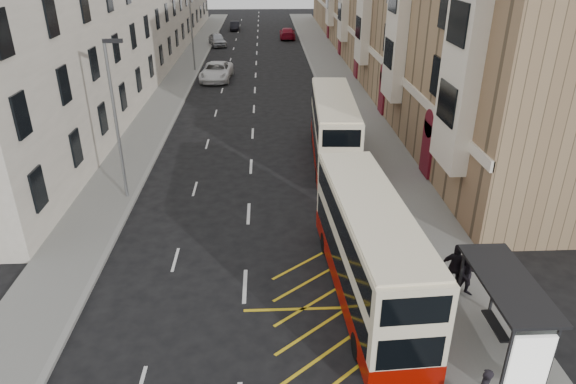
{
  "coord_description": "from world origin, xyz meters",
  "views": [
    {
      "loc": [
        0.94,
        -12.49,
        12.01
      ],
      "look_at": [
        1.83,
        7.26,
        2.47
      ],
      "focal_mm": 32.0,
      "sensor_mm": 36.0,
      "label": 1
    }
  ],
  "objects_px": {
    "street_lamp_far": "(192,26)",
    "car_silver": "(217,40)",
    "car_dark": "(235,26)",
    "bus_shelter": "(515,308)",
    "pedestrian_mid": "(469,275)",
    "street_lamp_near": "(116,113)",
    "double_decker_rear": "(333,129)",
    "pedestrian_far": "(456,267)",
    "car_red": "(287,33)",
    "double_decker_front": "(368,250)",
    "white_van": "(217,71)"
  },
  "relations": [
    {
      "from": "double_decker_front",
      "to": "car_red",
      "type": "relative_size",
      "value": 1.92
    },
    {
      "from": "double_decker_rear",
      "to": "car_silver",
      "type": "distance_m",
      "value": 41.65
    },
    {
      "from": "double_decker_rear",
      "to": "car_dark",
      "type": "relative_size",
      "value": 2.59
    },
    {
      "from": "bus_shelter",
      "to": "pedestrian_far",
      "type": "xyz_separation_m",
      "value": [
        -0.38,
        3.7,
        -1.03
      ]
    },
    {
      "from": "pedestrian_far",
      "to": "car_red",
      "type": "relative_size",
      "value": 0.36
    },
    {
      "from": "pedestrian_mid",
      "to": "pedestrian_far",
      "type": "relative_size",
      "value": 0.94
    },
    {
      "from": "double_decker_front",
      "to": "car_dark",
      "type": "distance_m",
      "value": 68.18
    },
    {
      "from": "street_lamp_near",
      "to": "double_decker_rear",
      "type": "distance_m",
      "value": 12.58
    },
    {
      "from": "bus_shelter",
      "to": "car_silver",
      "type": "bearing_deg",
      "value": 103.25
    },
    {
      "from": "bus_shelter",
      "to": "double_decker_rear",
      "type": "xyz_separation_m",
      "value": [
        -3.34,
        17.15,
        -0.09
      ]
    },
    {
      "from": "car_red",
      "to": "street_lamp_far",
      "type": "bearing_deg",
      "value": 63.7
    },
    {
      "from": "car_red",
      "to": "bus_shelter",
      "type": "bearing_deg",
      "value": 94.86
    },
    {
      "from": "street_lamp_far",
      "to": "car_silver",
      "type": "distance_m",
      "value": 15.64
    },
    {
      "from": "white_van",
      "to": "car_silver",
      "type": "distance_m",
      "value": 19.07
    },
    {
      "from": "double_decker_rear",
      "to": "car_dark",
      "type": "bearing_deg",
      "value": 102.02
    },
    {
      "from": "street_lamp_far",
      "to": "pedestrian_mid",
      "type": "height_order",
      "value": "street_lamp_far"
    },
    {
      "from": "street_lamp_near",
      "to": "car_dark",
      "type": "distance_m",
      "value": 59.12
    },
    {
      "from": "car_silver",
      "to": "car_dark",
      "type": "xyz_separation_m",
      "value": [
        1.63,
        13.8,
        -0.15
      ]
    },
    {
      "from": "bus_shelter",
      "to": "double_decker_front",
      "type": "relative_size",
      "value": 0.42
    },
    {
      "from": "pedestrian_far",
      "to": "car_red",
      "type": "xyz_separation_m",
      "value": [
        -3.72,
        59.11,
        -0.34
      ]
    },
    {
      "from": "double_decker_front",
      "to": "car_dark",
      "type": "xyz_separation_m",
      "value": [
        -8.15,
        67.68,
        -1.37
      ]
    },
    {
      "from": "pedestrian_far",
      "to": "white_van",
      "type": "xyz_separation_m",
      "value": [
        -11.74,
        34.79,
        -0.27
      ]
    },
    {
      "from": "car_silver",
      "to": "double_decker_front",
      "type": "bearing_deg",
      "value": -94.0
    },
    {
      "from": "car_silver",
      "to": "pedestrian_mid",
      "type": "bearing_deg",
      "value": -90.31
    },
    {
      "from": "double_decker_rear",
      "to": "pedestrian_mid",
      "type": "distance_m",
      "value": 14.31
    },
    {
      "from": "double_decker_front",
      "to": "double_decker_rear",
      "type": "bearing_deg",
      "value": 85.14
    },
    {
      "from": "double_decker_rear",
      "to": "pedestrian_mid",
      "type": "xyz_separation_m",
      "value": [
        3.31,
        -13.89,
        -1.0
      ]
    },
    {
      "from": "bus_shelter",
      "to": "car_red",
      "type": "relative_size",
      "value": 0.81
    },
    {
      "from": "bus_shelter",
      "to": "pedestrian_mid",
      "type": "relative_size",
      "value": 2.37
    },
    {
      "from": "pedestrian_mid",
      "to": "car_silver",
      "type": "height_order",
      "value": "pedestrian_mid"
    },
    {
      "from": "white_van",
      "to": "car_red",
      "type": "relative_size",
      "value": 1.15
    },
    {
      "from": "double_decker_rear",
      "to": "pedestrian_far",
      "type": "bearing_deg",
      "value": -74.54
    },
    {
      "from": "pedestrian_far",
      "to": "car_dark",
      "type": "bearing_deg",
      "value": -57.6
    },
    {
      "from": "street_lamp_far",
      "to": "double_decker_rear",
      "type": "xyz_separation_m",
      "value": [
        11.35,
        -25.24,
        -2.59
      ]
    },
    {
      "from": "double_decker_rear",
      "to": "white_van",
      "type": "distance_m",
      "value": 23.11
    },
    {
      "from": "car_red",
      "to": "double_decker_front",
      "type": "bearing_deg",
      "value": 91.46
    },
    {
      "from": "street_lamp_near",
      "to": "car_silver",
      "type": "height_order",
      "value": "street_lamp_near"
    },
    {
      "from": "street_lamp_near",
      "to": "car_silver",
      "type": "bearing_deg",
      "value": 88.54
    },
    {
      "from": "pedestrian_far",
      "to": "street_lamp_far",
      "type": "bearing_deg",
      "value": -46.97
    },
    {
      "from": "bus_shelter",
      "to": "pedestrian_far",
      "type": "relative_size",
      "value": 2.23
    },
    {
      "from": "car_dark",
      "to": "pedestrian_mid",
      "type": "bearing_deg",
      "value": -80.69
    },
    {
      "from": "street_lamp_far",
      "to": "car_red",
      "type": "height_order",
      "value": "street_lamp_far"
    },
    {
      "from": "bus_shelter",
      "to": "pedestrian_far",
      "type": "height_order",
      "value": "bus_shelter"
    },
    {
      "from": "car_silver",
      "to": "bus_shelter",
      "type": "bearing_deg",
      "value": -91.04
    },
    {
      "from": "bus_shelter",
      "to": "double_decker_rear",
      "type": "distance_m",
      "value": 17.47
    },
    {
      "from": "double_decker_rear",
      "to": "car_dark",
      "type": "height_order",
      "value": "double_decker_rear"
    },
    {
      "from": "street_lamp_far",
      "to": "car_dark",
      "type": "height_order",
      "value": "street_lamp_far"
    },
    {
      "from": "street_lamp_far",
      "to": "pedestrian_far",
      "type": "xyz_separation_m",
      "value": [
        14.32,
        -38.69,
        -3.53
      ]
    },
    {
      "from": "street_lamp_near",
      "to": "pedestrian_far",
      "type": "distance_m",
      "value": 17.12
    },
    {
      "from": "car_silver",
      "to": "car_dark",
      "type": "height_order",
      "value": "car_silver"
    }
  ]
}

